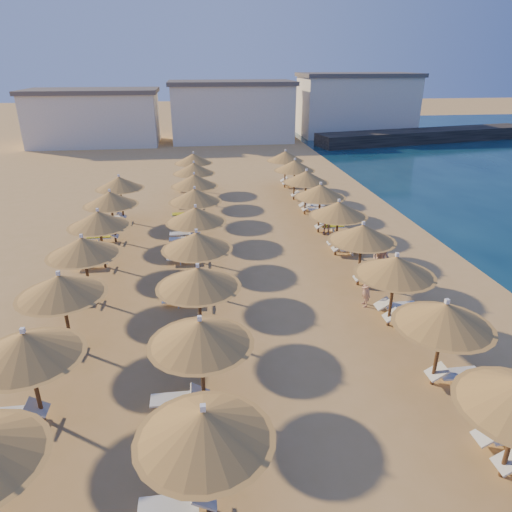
{
  "coord_description": "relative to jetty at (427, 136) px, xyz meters",
  "views": [
    {
      "loc": [
        -3.79,
        -15.15,
        9.59
      ],
      "look_at": [
        -1.22,
        4.0,
        1.3
      ],
      "focal_mm": 32.0,
      "sensor_mm": 36.0,
      "label": 1
    }
  ],
  "objects": [
    {
      "name": "parasol_row_inland",
      "position": [
        -34.45,
        -38.16,
        1.77
      ],
      "size": [
        3.07,
        24.49,
        3.1
      ],
      "color": "brown",
      "rests_on": "ground"
    },
    {
      "name": "loungers",
      "position": [
        -27.64,
        -38.22,
        -0.41
      ],
      "size": [
        15.13,
        37.17,
        0.66
      ],
      "color": "white",
      "rests_on": "ground"
    },
    {
      "name": "ground",
      "position": [
        -25.9,
        -41.18,
        -0.75
      ],
      "size": [
        220.0,
        220.0,
        0.0
      ],
      "primitive_type": "plane",
      "color": "tan",
      "rests_on": "ground"
    },
    {
      "name": "parasol_row_west",
      "position": [
        -29.79,
        -38.16,
        1.77
      ],
      "size": [
        3.07,
        38.77,
        3.1
      ],
      "color": "brown",
      "rests_on": "ground"
    },
    {
      "name": "hotel_blocks",
      "position": [
        -23.33,
        5.03,
        2.95
      ],
      "size": [
        49.73,
        11.57,
        8.1
      ],
      "color": "white",
      "rests_on": "ground"
    },
    {
      "name": "parasol_row_east",
      "position": [
        -22.49,
        -38.16,
        1.77
      ],
      "size": [
        3.07,
        38.77,
        3.1
      ],
      "color": "brown",
      "rests_on": "ground"
    },
    {
      "name": "beachgoer_a",
      "position": [
        -22.85,
        -40.08,
        0.02
      ],
      "size": [
        0.37,
        0.57,
        1.54
      ],
      "primitive_type": "imported",
      "rotation": [
        0.0,
        0.0,
        -1.56
      ],
      "color": "tan",
      "rests_on": "ground"
    },
    {
      "name": "beachgoer_c",
      "position": [
        -22.11,
        -31.37,
        0.13
      ],
      "size": [
        1.11,
        0.88,
        1.76
      ],
      "primitive_type": "imported",
      "rotation": [
        0.0,
        0.0,
        -0.52
      ],
      "color": "tan",
      "rests_on": "ground"
    },
    {
      "name": "jetty",
      "position": [
        0.0,
        0.0,
        0.0
      ],
      "size": [
        30.21,
        9.66,
        1.5
      ],
      "primitive_type": "cube",
      "rotation": [
        0.0,
        0.0,
        0.19
      ],
      "color": "black",
      "rests_on": "ground"
    },
    {
      "name": "beachgoer_b",
      "position": [
        -21.19,
        -37.52,
        0.2
      ],
      "size": [
        1.17,
        1.16,
        1.9
      ],
      "primitive_type": "imported",
      "rotation": [
        0.0,
        0.0,
        -0.74
      ],
      "color": "tan",
      "rests_on": "ground"
    }
  ]
}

